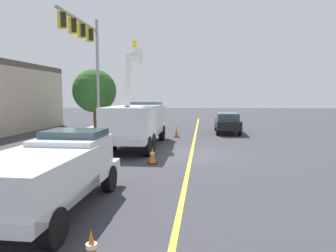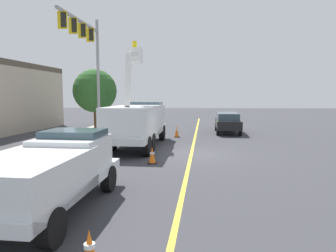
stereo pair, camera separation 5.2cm
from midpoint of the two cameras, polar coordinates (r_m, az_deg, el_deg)
ground at (r=16.22m, az=4.39°, el=-5.32°), size 120.00×120.00×0.00m
sidewalk_far_side at (r=18.64m, az=-23.13°, el=-4.13°), size 60.10×8.03×0.12m
lane_centre_stripe at (r=16.22m, az=4.39°, el=-5.31°), size 49.87×3.86×0.01m
utility_bucket_truck at (r=18.50m, az=-5.86°, el=1.06°), size 8.36×3.10×6.59m
service_pickup_truck at (r=8.65m, az=-21.34°, el=-8.02°), size 5.74×2.52×2.06m
passing_minivan at (r=25.55m, az=11.15°, el=0.86°), size 4.93×2.25×1.69m
traffic_cone_leading at (r=5.90m, az=-14.63°, el=-22.09°), size 0.40×0.40×0.79m
traffic_cone_mid_front at (r=13.87m, az=-3.10°, el=-5.62°), size 0.40×0.40×0.77m
traffic_cone_mid_rear at (r=22.60m, az=1.57°, el=-1.06°), size 0.40×0.40×0.86m
traffic_signal_mast at (r=22.49m, az=-15.22°, el=13.92°), size 6.55×0.89×8.92m
street_tree_right at (r=27.93m, az=-13.88°, el=6.51°), size 3.90×3.90×5.51m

